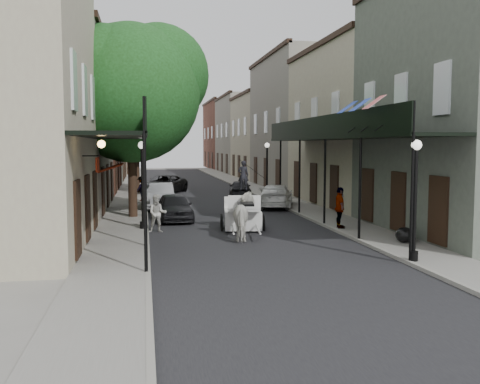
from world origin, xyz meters
name	(u,v)px	position (x,y,z in m)	size (l,w,h in m)	color
ground	(269,256)	(0.00, 0.00, 0.00)	(140.00, 140.00, 0.00)	gray
road	(203,198)	(0.00, 20.00, 0.01)	(8.00, 90.00, 0.01)	black
sidewalk_left	(130,198)	(-5.00, 20.00, 0.06)	(2.20, 90.00, 0.12)	gray
sidewalk_right	(273,196)	(5.00, 20.00, 0.06)	(2.20, 90.00, 0.12)	gray
building_row_left	(89,126)	(-8.60, 30.00, 5.25)	(5.00, 80.00, 10.50)	#B0AA8C
building_row_right	(286,128)	(8.60, 30.00, 5.25)	(5.00, 80.00, 10.50)	gray
gallery_left	(126,136)	(-4.79, 6.98, 4.05)	(2.20, 18.05, 4.88)	black
gallery_right	(335,137)	(4.79, 6.98, 4.05)	(2.20, 18.05, 4.88)	black
tree_near	(139,88)	(-4.20, 10.18, 6.49)	(7.31, 6.80, 9.63)	#382619
tree_far	(141,116)	(-4.25, 24.18, 5.84)	(6.45, 6.00, 8.61)	#382619
lamppost_right_near	(415,198)	(4.10, -2.00, 2.05)	(0.32, 0.32, 3.71)	black
lamppost_left	(142,183)	(-4.10, 6.00, 2.05)	(0.32, 0.32, 3.71)	black
lamppost_right_far	(267,169)	(4.10, 18.00, 2.05)	(0.32, 0.32, 3.71)	black
horse	(246,216)	(-0.16, 3.22, 0.91)	(0.98, 2.16, 1.82)	silver
carriage	(242,202)	(0.21, 6.04, 1.19)	(2.08, 2.86, 3.05)	black
pedestrian_walking	(157,213)	(-3.50, 5.53, 0.81)	(0.78, 0.61, 1.61)	#B8B7AE
pedestrian_sidewalk_left	(142,189)	(-4.20, 17.49, 0.91)	(1.02, 0.59, 1.58)	gray
pedestrian_sidewalk_right	(340,208)	(4.20, 4.57, 1.00)	(1.03, 0.43, 1.76)	gray
car_left_near	(174,207)	(-2.60, 9.00, 0.67)	(1.58, 3.93, 1.34)	black
car_left_mid	(159,196)	(-3.19, 14.00, 0.74)	(1.56, 4.47, 1.47)	#A3A3A8
car_left_far	(164,184)	(-2.60, 24.00, 0.70)	(2.32, 5.03, 1.40)	black
car_right_near	(276,196)	(3.60, 13.52, 0.68)	(1.90, 4.69, 1.36)	white
car_right_far	(240,189)	(2.60, 19.83, 0.63)	(1.48, 3.69, 1.26)	black
trash_bags	(405,234)	(5.42, 1.09, 0.39)	(0.93, 1.08, 0.57)	black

